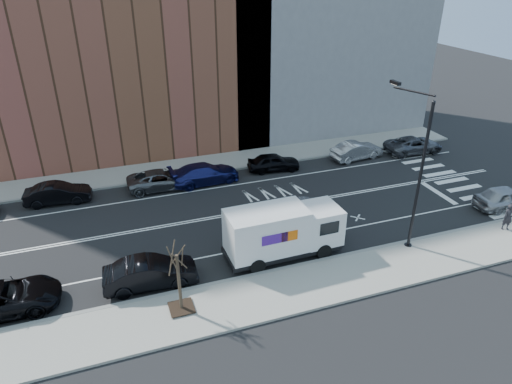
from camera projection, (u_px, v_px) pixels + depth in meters
ground at (258, 210)px, 31.69m from camera, size 120.00×120.00×0.00m
sidewalk_near at (313, 285)px, 24.27m from camera, size 44.00×3.60×0.15m
sidewalk_far at (223, 162)px, 39.05m from camera, size 44.00×3.60×0.15m
curb_near at (299, 265)px, 25.78m from camera, size 44.00×0.25×0.17m
curb_far at (229, 170)px, 37.53m from camera, size 44.00×0.25×0.17m
crosswalk at (445, 177)px, 36.48m from camera, size 3.00×14.00×0.01m
road_markings at (258, 210)px, 31.69m from camera, size 40.00×8.60×0.01m
bldg_brick at (102, 22)px, 37.41m from camera, size 26.00×10.00×22.00m
streetlight at (416, 167)px, 25.68m from camera, size 0.44×4.02×9.34m
street_tree at (180, 288)px, 21.89m from camera, size 1.20×1.20×3.75m
fedex_van at (283, 231)px, 26.10m from camera, size 6.91×2.54×3.14m
far_parked_b at (58, 193)px, 32.31m from camera, size 4.60×1.91×1.48m
far_parked_c at (162, 179)px, 34.42m from camera, size 5.19×2.46×1.43m
far_parked_d at (204, 174)px, 35.21m from camera, size 5.60×2.66×1.58m
far_parked_e at (274, 162)px, 37.36m from camera, size 4.44×2.25×1.45m
far_parked_f at (357, 151)px, 39.52m from camera, size 4.83×2.23×1.53m
far_parked_g at (414, 145)px, 40.84m from camera, size 5.36×2.70×1.45m
driving_sedan at (306, 210)px, 30.34m from camera, size 4.19×1.92×1.33m
near_parked_rear_a at (150, 273)px, 23.99m from camera, size 4.94×1.94×1.60m
near_parked_rear_b at (1, 299)px, 22.21m from camera, size 5.51×2.57×1.53m
near_parked_front at (506, 197)px, 31.67m from camera, size 4.73×2.14×1.58m
pedestrian at (508, 217)px, 28.75m from camera, size 0.73×0.59×1.74m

